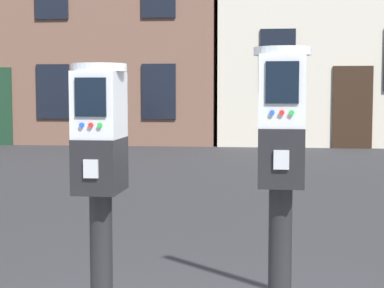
% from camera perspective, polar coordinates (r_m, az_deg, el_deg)
% --- Properties ---
extents(parking_meter_near_kerb, '(0.22, 0.25, 1.42)m').
position_cam_1_polar(parking_meter_near_kerb, '(2.51, -8.30, -2.91)').
color(parking_meter_near_kerb, black).
rests_on(parking_meter_near_kerb, sidewalk_slab).
extents(parking_meter_twin_adjacent, '(0.22, 0.25, 1.48)m').
position_cam_1_polar(parking_meter_twin_adjacent, '(2.43, 8.06, -2.23)').
color(parking_meter_twin_adjacent, black).
rests_on(parking_meter_twin_adjacent, sidewalk_slab).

